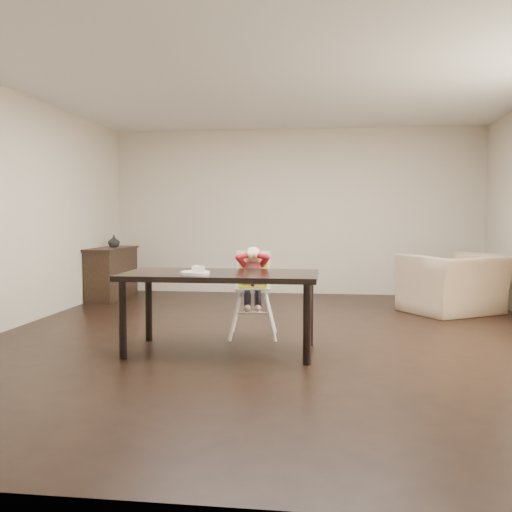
{
  "coord_description": "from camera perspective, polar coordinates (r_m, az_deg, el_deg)",
  "views": [
    {
      "loc": [
        0.56,
        -5.88,
        1.27
      ],
      "look_at": [
        -0.16,
        -0.25,
        0.88
      ],
      "focal_mm": 40.0,
      "sensor_mm": 36.0,
      "label": 1
    }
  ],
  "objects": [
    {
      "name": "dining_table",
      "position": [
        5.33,
        -3.55,
        -2.5
      ],
      "size": [
        1.8,
        0.9,
        0.75
      ],
      "color": "black",
      "rests_on": "ground"
    },
    {
      "name": "room_walls",
      "position": [
        5.93,
        1.91,
        9.62
      ],
      "size": [
        6.02,
        7.02,
        2.71
      ],
      "color": "beige",
      "rests_on": "ground"
    },
    {
      "name": "vase",
      "position": [
        9.18,
        -14.02,
        1.42
      ],
      "size": [
        0.23,
        0.24,
        0.18
      ],
      "primitive_type": "imported",
      "rotation": [
        0.0,
        0.0,
        -0.32
      ],
      "color": "#99999E",
      "rests_on": "sideboard"
    },
    {
      "name": "plate",
      "position": [
        5.17,
        -6.04,
        -1.54
      ],
      "size": [
        0.27,
        0.27,
        0.08
      ],
      "rotation": [
        0.0,
        0.0,
        -0.02
      ],
      "color": "white",
      "rests_on": "dining_table"
    },
    {
      "name": "armchair",
      "position": [
        7.93,
        19.24,
        -1.68
      ],
      "size": [
        1.42,
        1.29,
        1.04
      ],
      "primitive_type": "imported",
      "rotation": [
        0.0,
        0.0,
        3.7
      ],
      "color": "tan",
      "rests_on": "ground"
    },
    {
      "name": "ground",
      "position": [
        6.04,
        1.87,
        -8.18
      ],
      "size": [
        7.0,
        7.0,
        0.0
      ],
      "primitive_type": "plane",
      "color": "black",
      "rests_on": "ground"
    },
    {
      "name": "sideboard",
      "position": [
        9.12,
        -14.2,
        -1.64
      ],
      "size": [
        0.44,
        1.26,
        0.79
      ],
      "color": "black",
      "rests_on": "ground"
    },
    {
      "name": "high_chair",
      "position": [
        6.02,
        -0.29,
        -1.73
      ],
      "size": [
        0.44,
        0.44,
        0.95
      ],
      "rotation": [
        0.0,
        0.0,
        0.1
      ],
      "color": "white",
      "rests_on": "ground"
    }
  ]
}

